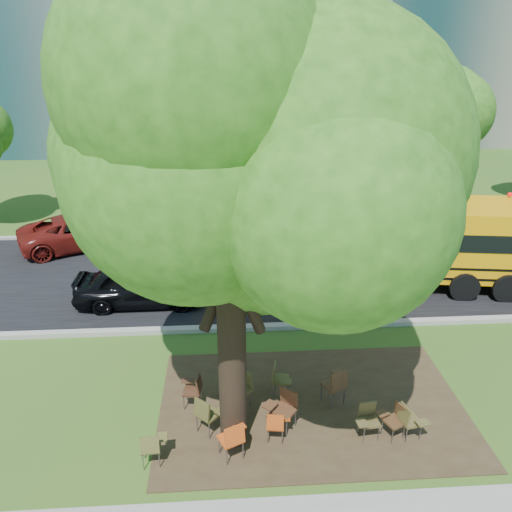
{
  "coord_description": "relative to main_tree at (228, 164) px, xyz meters",
  "views": [
    {
      "loc": [
        -0.89,
        -9.74,
        7.72
      ],
      "look_at": [
        0.03,
        4.39,
        1.77
      ],
      "focal_mm": 35.0,
      "sensor_mm": 36.0,
      "label": 1
    }
  ],
  "objects": [
    {
      "name": "chair_5",
      "position": [
        2.83,
        -0.1,
        -5.4
      ],
      "size": [
        0.55,
        0.54,
        0.83
      ],
      "rotation": [
        0.0,
        0.0,
        3.25
      ],
      "color": "brown",
      "rests_on": "ground"
    },
    {
      "name": "kerb_far",
      "position": [
        0.83,
        12.54,
        -5.84
      ],
      "size": [
        80.0,
        0.25,
        0.14
      ],
      "primitive_type": "cube",
      "color": "gray",
      "rests_on": "ground"
    },
    {
      "name": "kerb_near",
      "position": [
        0.83,
        4.44,
        -5.84
      ],
      "size": [
        80.0,
        0.25,
        0.14
      ],
      "primitive_type": "cube",
      "color": "gray",
      "rests_on": "ground"
    },
    {
      "name": "chair_10",
      "position": [
        1.1,
        1.42,
        -5.4
      ],
      "size": [
        0.48,
        0.6,
        0.82
      ],
      "rotation": [
        0.0,
        0.0,
        -1.75
      ],
      "color": "#504D23",
      "rests_on": "ground"
    },
    {
      "name": "black_car",
      "position": [
        -2.83,
        6.3,
        -5.21
      ],
      "size": [
        4.15,
        1.7,
        1.41
      ],
      "primitive_type": "imported",
      "rotation": [
        0.0,
        0.0,
        1.58
      ],
      "color": "black",
      "rests_on": "ground"
    },
    {
      "name": "main_tree",
      "position": [
        0.0,
        0.0,
        0.0
      ],
      "size": [
        7.2,
        7.2,
        9.53
      ],
      "color": "black",
      "rests_on": "ground"
    },
    {
      "name": "chair_9",
      "position": [
        0.19,
        1.08,
        -5.34
      ],
      "size": [
        0.79,
        0.63,
        0.93
      ],
      "rotation": [
        0.0,
        0.0,
        2.27
      ],
      "color": "brown",
      "rests_on": "ground"
    },
    {
      "name": "bg_tree_2",
      "position": [
        -4.17,
        17.44,
        -1.7
      ],
      "size": [
        4.8,
        4.8,
        6.62
      ],
      "color": "black",
      "rests_on": "ground"
    },
    {
      "name": "asphalt_road",
      "position": [
        0.83,
        8.44,
        -5.89
      ],
      "size": [
        80.0,
        8.0,
        0.04
      ],
      "primitive_type": "cube",
      "color": "black",
      "rests_on": "ground"
    },
    {
      "name": "ground",
      "position": [
        0.83,
        1.44,
        -5.91
      ],
      "size": [
        160.0,
        160.0,
        0.0
      ],
      "primitive_type": "plane",
      "color": "#2D571B",
      "rests_on": "ground"
    },
    {
      "name": "bg_car_red",
      "position": [
        -5.96,
        11.53,
        -5.22
      ],
      "size": [
        5.51,
        4.19,
        1.39
      ],
      "primitive_type": "imported",
      "rotation": [
        0.0,
        0.0,
        2.0
      ],
      "color": "#5E1410",
      "rests_on": "ground"
    },
    {
      "name": "chair_3",
      "position": [
        1.1,
        0.3,
        -5.33
      ],
      "size": [
        0.81,
        0.64,
        0.95
      ],
      "rotation": [
        0.0,
        0.0,
        2.47
      ],
      "color": "#4E2E1C",
      "rests_on": "ground"
    },
    {
      "name": "chair_8",
      "position": [
        -0.87,
        1.12,
        -5.39
      ],
      "size": [
        0.5,
        0.61,
        0.84
      ],
      "rotation": [
        0.0,
        0.0,
        1.42
      ],
      "color": "#3D2316",
      "rests_on": "ground"
    },
    {
      "name": "dirt_patch",
      "position": [
        1.83,
        0.94,
        -5.9
      ],
      "size": [
        7.0,
        4.5,
        0.03
      ],
      "primitive_type": "cube",
      "color": "#382819",
      "rests_on": "ground"
    },
    {
      "name": "bg_tree_3",
      "position": [
        8.83,
        15.44,
        -0.88
      ],
      "size": [
        5.6,
        5.6,
        7.84
      ],
      "color": "black",
      "rests_on": "ground"
    },
    {
      "name": "school_bus",
      "position": [
        4.94,
        7.45,
        -4.23
      ],
      "size": [
        12.13,
        4.18,
        2.91
      ],
      "rotation": [
        0.0,
        0.0,
        -0.14
      ],
      "color": "orange",
      "rests_on": "ground"
    },
    {
      "name": "chair_6",
      "position": [
        3.42,
        -0.13,
        -5.41
      ],
      "size": [
        0.64,
        0.55,
        0.81
      ],
      "rotation": [
        0.0,
        0.0,
        1.99
      ],
      "color": "#482E1A",
      "rests_on": "ground"
    },
    {
      "name": "chair_11",
      "position": [
        2.39,
        1.0,
        -5.32
      ],
      "size": [
        0.66,
        0.76,
        0.96
      ],
      "rotation": [
        0.0,
        0.0,
        0.43
      ],
      "color": "#4F311C",
      "rests_on": "ground"
    },
    {
      "name": "chair_4",
      "position": [
        0.89,
        -0.12,
        -5.44
      ],
      "size": [
        0.55,
        0.45,
        0.77
      ],
      "rotation": [
        0.0,
        0.0,
        -0.14
      ],
      "color": "#B24313",
      "rests_on": "ground"
    },
    {
      "name": "chair_1",
      "position": [
        -0.55,
        0.21,
        -5.35
      ],
      "size": [
        0.79,
        0.62,
        0.92
      ],
      "rotation": [
        0.0,
        0.0,
        -0.74
      ],
      "color": "#49441F",
      "rests_on": "ground"
    },
    {
      "name": "chair_7",
      "position": [
        3.69,
        -0.22,
        -5.39
      ],
      "size": [
        0.59,
        0.57,
        0.84
      ],
      "rotation": [
        0.0,
        0.0,
        -1.37
      ],
      "color": "brown",
      "rests_on": "ground"
    },
    {
      "name": "chair_2",
      "position": [
        -0.02,
        -0.54,
        -5.35
      ],
      "size": [
        0.62,
        0.73,
        0.92
      ],
      "rotation": [
        0.0,
        0.0,
        0.45
      ],
      "color": "#C34914",
      "rests_on": "ground"
    },
    {
      "name": "chair_0",
      "position": [
        -1.62,
        -0.61,
        -5.42
      ],
      "size": [
        0.53,
        0.51,
        0.8
      ],
      "rotation": [
        0.0,
        0.0,
        0.08
      ],
      "color": "brown",
      "rests_on": "ground"
    },
    {
      "name": "building_main",
      "position": [
        -7.17,
        37.44,
        5.09
      ],
      "size": [
        38.0,
        16.0,
        22.0
      ],
      "primitive_type": "cube",
      "color": "slate",
      "rests_on": "ground"
    }
  ]
}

